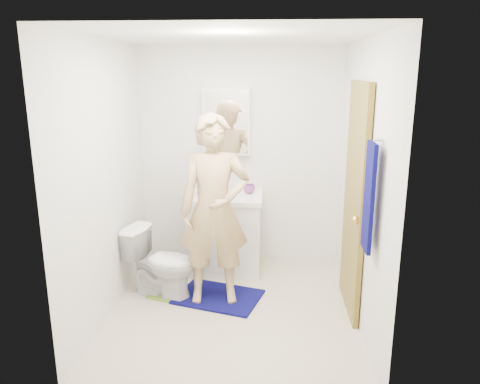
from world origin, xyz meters
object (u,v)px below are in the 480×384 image
object	(u,v)px
vanity_cabinet	(225,235)
toilet	(161,262)
toothbrush_cup	(249,189)
soap_dispenser	(202,186)
man	(214,210)
medicine_cabinet	(227,122)
towel	(369,198)

from	to	relation	value
vanity_cabinet	toilet	bearing A→B (deg)	-130.80
toilet	toothbrush_cup	size ratio (longest dim) A/B	5.60
toothbrush_cup	soap_dispenser	bearing A→B (deg)	-169.00
toilet	soap_dispenser	size ratio (longest dim) A/B	3.35
soap_dispenser	toothbrush_cup	bearing A→B (deg)	11.00
man	soap_dispenser	bearing A→B (deg)	99.47
medicine_cabinet	towel	size ratio (longest dim) A/B	0.87
toilet	soap_dispenser	distance (m)	0.94
towel	toilet	distance (m)	2.13
man	vanity_cabinet	bearing A→B (deg)	80.59
toothbrush_cup	man	xyz separation A→B (m)	(-0.28, -0.81, 0.00)
toilet	medicine_cabinet	bearing A→B (deg)	-17.29
soap_dispenser	toothbrush_cup	world-z (taller)	soap_dispenser
soap_dispenser	man	distance (m)	0.75
medicine_cabinet	toilet	world-z (taller)	medicine_cabinet
medicine_cabinet	soap_dispenser	bearing A→B (deg)	-135.21
toothbrush_cup	man	bearing A→B (deg)	-109.27
medicine_cabinet	man	xyz separation A→B (m)	(-0.03, -0.95, -0.70)
vanity_cabinet	soap_dispenser	bearing A→B (deg)	-176.39
medicine_cabinet	towel	distance (m)	2.11
medicine_cabinet	towel	world-z (taller)	medicine_cabinet
medicine_cabinet	toothbrush_cup	bearing A→B (deg)	-29.57
toilet	toothbrush_cup	bearing A→B (deg)	-32.71
towel	man	size ratio (longest dim) A/B	0.46
towel	toilet	xyz separation A→B (m)	(-1.74, 0.83, -0.91)
medicine_cabinet	toothbrush_cup	xyz separation A→B (m)	(0.25, -0.14, -0.70)
vanity_cabinet	man	bearing A→B (deg)	-92.34
vanity_cabinet	soap_dispenser	world-z (taller)	soap_dispenser
vanity_cabinet	medicine_cabinet	bearing A→B (deg)	90.00
towel	soap_dispenser	xyz separation A→B (m)	(-1.42, 1.47, -0.30)
vanity_cabinet	towel	distance (m)	2.08
soap_dispenser	man	bearing A→B (deg)	-73.46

